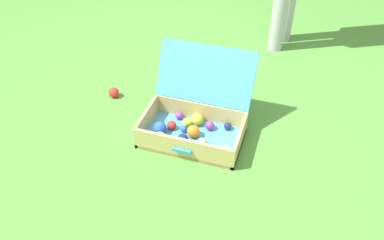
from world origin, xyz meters
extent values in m
plane|color=#4C8C38|center=(0.00, 0.00, 0.00)|extent=(16.00, 16.00, 0.00)
cube|color=#4799C6|center=(0.06, 0.05, 0.01)|extent=(0.61, 0.37, 0.03)
cube|color=tan|center=(-0.24, 0.05, 0.08)|extent=(0.02, 0.37, 0.15)
cube|color=tan|center=(0.36, 0.05, 0.08)|extent=(0.02, 0.37, 0.15)
cube|color=tan|center=(0.06, -0.13, 0.08)|extent=(0.58, 0.02, 0.15)
cube|color=tan|center=(0.06, 0.22, 0.08)|extent=(0.58, 0.02, 0.15)
cube|color=#4799C6|center=(0.06, 0.32, 0.31)|extent=(0.61, 0.20, 0.33)
cube|color=teal|center=(0.06, -0.15, 0.08)|extent=(0.11, 0.02, 0.02)
sphere|color=red|center=(-0.08, 0.07, 0.05)|extent=(0.06, 0.06, 0.06)
sphere|color=#CCDB38|center=(0.00, 0.13, 0.05)|extent=(0.06, 0.06, 0.06)
sphere|color=blue|center=(-0.14, 0.01, 0.07)|extent=(0.08, 0.08, 0.08)
sphere|color=white|center=(0.29, -0.04, 0.05)|extent=(0.06, 0.06, 0.06)
sphere|color=navy|center=(0.03, -0.04, 0.06)|extent=(0.07, 0.07, 0.07)
sphere|color=#D1B784|center=(0.14, -0.01, 0.05)|extent=(0.05, 0.05, 0.05)
sphere|color=#CCDB38|center=(-0.10, -0.07, 0.06)|extent=(0.08, 0.08, 0.08)
sphere|color=#CCDB38|center=(0.06, 0.17, 0.07)|extent=(0.08, 0.08, 0.08)
sphere|color=purple|center=(0.15, 0.14, 0.05)|extent=(0.06, 0.06, 0.06)
sphere|color=purple|center=(-0.07, 0.18, 0.05)|extent=(0.05, 0.05, 0.05)
sphere|color=blue|center=(0.00, 0.07, 0.05)|extent=(0.05, 0.05, 0.05)
sphere|color=orange|center=(0.07, 0.05, 0.06)|extent=(0.08, 0.08, 0.08)
sphere|color=navy|center=(0.25, 0.18, 0.05)|extent=(0.05, 0.05, 0.05)
sphere|color=red|center=(-0.60, 0.30, 0.04)|extent=(0.07, 0.07, 0.07)
camera|label=1|loc=(0.60, -1.65, 1.67)|focal=36.68mm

